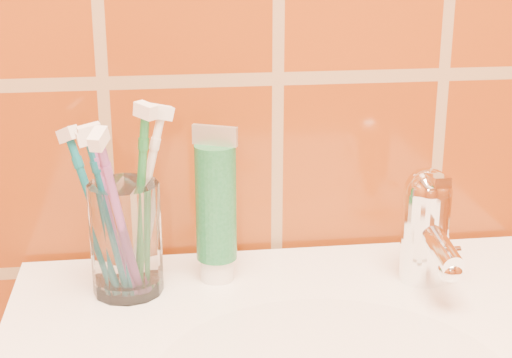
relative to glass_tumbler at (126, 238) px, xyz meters
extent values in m
cylinder|color=white|center=(0.00, 0.00, 0.00)|extent=(0.09, 0.09, 0.11)
cylinder|color=white|center=(0.09, 0.02, -0.04)|extent=(0.03, 0.03, 0.02)
cylinder|color=#176132|center=(0.09, 0.02, 0.03)|extent=(0.04, 0.04, 0.12)
cube|color=beige|center=(0.09, 0.02, 0.10)|extent=(0.05, 0.01, 0.02)
cylinder|color=white|center=(0.30, -0.01, -0.01)|extent=(0.05, 0.05, 0.09)
sphere|color=white|center=(0.30, -0.01, 0.04)|extent=(0.05, 0.05, 0.05)
cylinder|color=white|center=(0.30, -0.05, 0.00)|extent=(0.02, 0.09, 0.03)
cube|color=white|center=(0.30, -0.02, 0.06)|extent=(0.02, 0.06, 0.01)
camera|label=1|loc=(0.03, -0.72, 0.30)|focal=55.00mm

